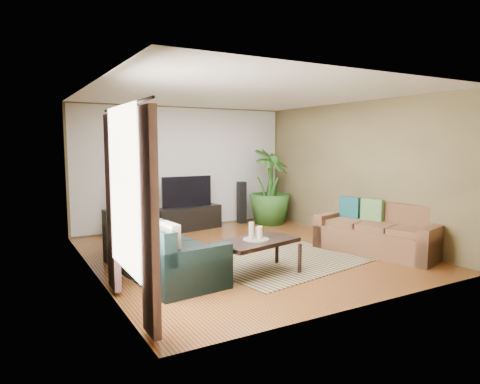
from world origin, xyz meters
TOP-DOWN VIEW (x-y plane):
  - floor at (0.00, 0.00)m, footprint 5.50×5.50m
  - ceiling at (0.00, 0.00)m, footprint 5.50×5.50m
  - wall_back at (0.00, 2.75)m, footprint 5.00×0.00m
  - wall_front at (0.00, -2.75)m, footprint 5.00×0.00m
  - wall_left at (-2.50, 0.00)m, footprint 0.00×5.50m
  - wall_right at (2.50, 0.00)m, footprint 0.00×5.50m
  - backwall_panel at (0.00, 2.74)m, footprint 4.90×0.00m
  - window_pane at (-2.48, -1.60)m, footprint 0.00×1.80m
  - curtain_near at (-2.43, -2.35)m, footprint 0.08×0.35m
  - curtain_far at (-2.43, -0.85)m, footprint 0.08×0.35m
  - curtain_rod at (-2.43, -1.60)m, footprint 0.03×1.90m
  - sofa_left at (-1.65, -0.39)m, footprint 1.21×2.36m
  - sofa_right at (2.01, -1.09)m, footprint 1.47×2.22m
  - area_rug at (0.28, -0.79)m, footprint 2.76×2.17m
  - coffee_table at (-0.45, -1.06)m, footprint 1.34×0.93m
  - candle_tray at (-0.45, -1.06)m, footprint 0.38×0.38m
  - candle_tall at (-0.51, -1.03)m, footprint 0.08×0.08m
  - candle_mid at (-0.41, -1.10)m, footprint 0.08×0.08m
  - candle_short at (-0.38, -1.00)m, footprint 0.08×0.08m
  - tv_stand at (-0.10, 2.36)m, footprint 1.60×0.75m
  - television at (-0.10, 2.38)m, footprint 1.13×0.06m
  - speaker_left at (-1.52, 2.50)m, footprint 0.22×0.23m
  - speaker_right at (1.35, 2.50)m, footprint 0.20×0.21m
  - potted_plant at (1.88, 2.08)m, footprint 1.34×1.34m
  - plant_pot at (1.88, 2.08)m, footprint 0.32×0.32m
  - pedestal at (-1.58, 2.50)m, footprint 0.47×0.47m
  - vase at (-1.58, 2.50)m, footprint 0.34×0.34m
  - side_table at (-1.85, 0.93)m, footprint 0.58×0.58m

SIDE VIEW (x-z plane):
  - floor at x=0.00m, z-range 0.00..0.00m
  - area_rug at x=0.28m, z-range 0.00..0.01m
  - plant_pot at x=1.88m, z-range 0.00..0.25m
  - pedestal at x=-1.58m, z-range 0.00..0.37m
  - coffee_table at x=-0.45m, z-range 0.00..0.50m
  - tv_stand at x=-0.10m, z-range 0.00..0.51m
  - side_table at x=-1.85m, z-range 0.00..0.55m
  - sofa_left at x=-1.65m, z-range 0.00..0.85m
  - sofa_right at x=2.01m, z-range 0.00..0.85m
  - speaker_left at x=-1.52m, z-range 0.00..0.94m
  - speaker_right at x=1.35m, z-range 0.00..0.99m
  - candle_tray at x=-0.45m, z-range 0.50..0.52m
  - vase at x=-1.58m, z-range 0.30..0.78m
  - candle_short at x=-0.38m, z-range 0.52..0.67m
  - candle_mid at x=-0.41m, z-range 0.52..0.71m
  - candle_tall at x=-0.51m, z-range 0.52..0.76m
  - television at x=-0.10m, z-range 0.51..1.18m
  - potted_plant at x=1.88m, z-range 0.00..1.76m
  - curtain_near at x=-2.43m, z-range 0.05..2.25m
  - curtain_far at x=-2.43m, z-range 0.05..2.25m
  - wall_left at x=-2.50m, z-range -1.40..4.10m
  - wall_right at x=2.50m, z-range -1.40..4.10m
  - wall_back at x=0.00m, z-range -1.15..3.85m
  - wall_front at x=0.00m, z-range -1.15..3.85m
  - backwall_panel at x=0.00m, z-range -1.10..3.80m
  - window_pane at x=-2.48m, z-range 0.50..2.30m
  - curtain_rod at x=-2.43m, z-range 2.28..2.31m
  - ceiling at x=0.00m, z-range 2.70..2.70m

